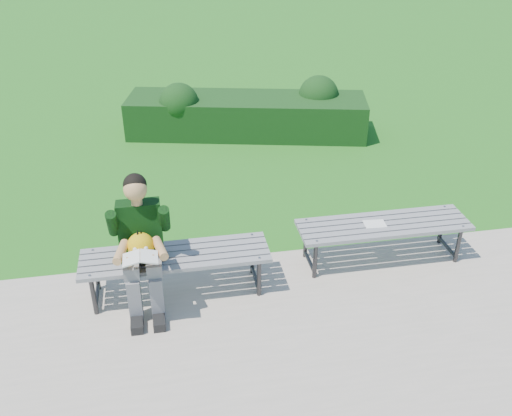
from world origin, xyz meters
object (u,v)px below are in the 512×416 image
hedge (248,113)px  bench_left (176,259)px  paper_sheet (375,224)px  seated_boy (141,241)px  bench_right (383,228)px

hedge → bench_left: (-1.38, -3.99, 0.06)m
paper_sheet → seated_boy: bearing=-173.3°
hedge → bench_right: size_ratio=2.15×
hedge → bench_left: bearing=-109.0°
bench_right → paper_sheet: 0.12m
bench_left → bench_right: size_ratio=1.00×
bench_right → bench_left: bearing=-175.2°
hedge → seated_boy: seated_boy is taller
hedge → bench_left: hedge is taller
bench_left → seated_boy: 0.43m
bench_right → paper_sheet: (-0.10, 0.00, 0.06)m
seated_boy → paper_sheet: size_ratio=5.70×
bench_right → hedge: bearing=101.8°
bench_left → seated_boy: size_ratio=1.37×
hedge → bench_right: hedge is taller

